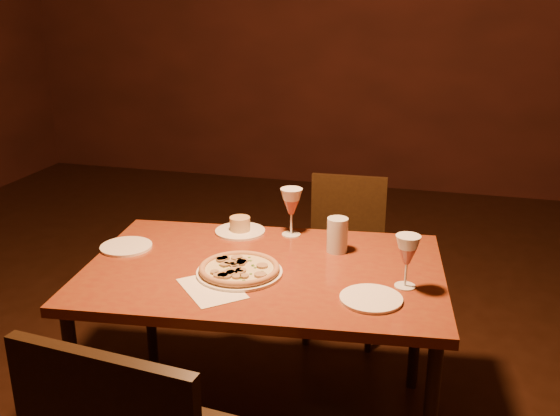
# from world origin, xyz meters

# --- Properties ---
(back_wall) EXTENTS (6.00, 0.04, 3.00)m
(back_wall) POSITION_xyz_m (0.00, 3.50, 1.50)
(back_wall) COLOR #3E1813
(back_wall) RESTS_ON floor
(dining_table) EXTENTS (1.35, 0.95, 0.68)m
(dining_table) POSITION_xyz_m (0.17, 0.15, 0.62)
(dining_table) COLOR brown
(dining_table) RESTS_ON floor
(chair_far) EXTENTS (0.39, 0.39, 0.77)m
(chair_far) POSITION_xyz_m (0.32, 1.00, 0.43)
(chair_far) COLOR black
(chair_far) RESTS_ON floor
(pizza_plate) EXTENTS (0.30, 0.30, 0.03)m
(pizza_plate) POSITION_xyz_m (0.10, 0.07, 0.70)
(pizza_plate) COLOR white
(pizza_plate) RESTS_ON dining_table
(ramekin_saucer) EXTENTS (0.20, 0.20, 0.07)m
(ramekin_saucer) POSITION_xyz_m (-0.03, 0.45, 0.70)
(ramekin_saucer) COLOR white
(ramekin_saucer) RESTS_ON dining_table
(wine_glass_far) EXTENTS (0.09, 0.09, 0.20)m
(wine_glass_far) POSITION_xyz_m (0.18, 0.48, 0.78)
(wine_glass_far) COLOR #A65045
(wine_glass_far) RESTS_ON dining_table
(wine_glass_right) EXTENTS (0.08, 0.08, 0.18)m
(wine_glass_right) POSITION_xyz_m (0.67, 0.12, 0.77)
(wine_glass_right) COLOR #A65045
(wine_glass_right) RESTS_ON dining_table
(water_tumbler) EXTENTS (0.08, 0.08, 0.13)m
(water_tumbler) POSITION_xyz_m (0.39, 0.36, 0.75)
(water_tumbler) COLOR silver
(water_tumbler) RESTS_ON dining_table
(side_plate_left) EXTENTS (0.20, 0.20, 0.01)m
(side_plate_left) POSITION_xyz_m (-0.40, 0.18, 0.68)
(side_plate_left) COLOR white
(side_plate_left) RESTS_ON dining_table
(side_plate_near) EXTENTS (0.20, 0.20, 0.01)m
(side_plate_near) POSITION_xyz_m (0.57, -0.01, 0.68)
(side_plate_near) COLOR white
(side_plate_near) RESTS_ON dining_table
(menu_card) EXTENTS (0.29, 0.29, 0.00)m
(menu_card) POSITION_xyz_m (0.05, -0.07, 0.68)
(menu_card) COLOR silver
(menu_card) RESTS_ON dining_table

